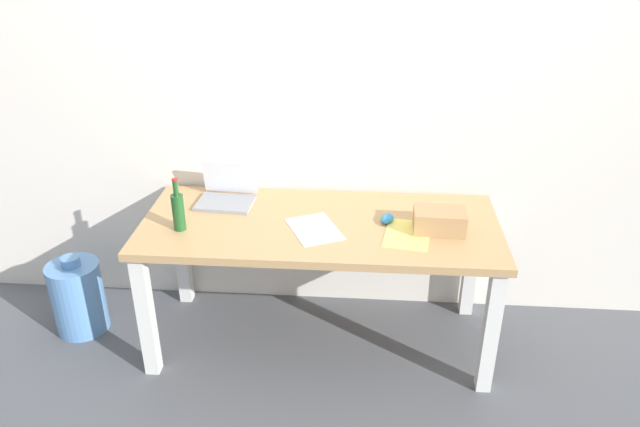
{
  "coord_description": "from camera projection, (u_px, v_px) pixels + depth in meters",
  "views": [
    {
      "loc": [
        0.2,
        -2.67,
        2.14
      ],
      "look_at": [
        0.0,
        0.0,
        0.77
      ],
      "focal_mm": 34.36,
      "sensor_mm": 36.0,
      "label": 1
    }
  ],
  "objects": [
    {
      "name": "ground_plane",
      "position": [
        320.0,
        338.0,
        3.36
      ],
      "size": [
        8.0,
        8.0,
        0.0
      ],
      "primitive_type": "plane",
      "color": "#515459"
    },
    {
      "name": "back_wall",
      "position": [
        326.0,
        84.0,
        3.16
      ],
      "size": [
        5.2,
        0.08,
        2.6
      ],
      "primitive_type": "cube",
      "color": "silver",
      "rests_on": "ground"
    },
    {
      "name": "desk",
      "position": [
        320.0,
        239.0,
        3.07
      ],
      "size": [
        1.77,
        0.75,
        0.72
      ],
      "color": "tan",
      "rests_on": "ground"
    },
    {
      "name": "laptop_left",
      "position": [
        227.0,
        194.0,
        3.22
      ],
      "size": [
        0.3,
        0.25,
        0.2
      ],
      "color": "gray",
      "rests_on": "desk"
    },
    {
      "name": "beer_bottle",
      "position": [
        178.0,
        210.0,
        2.92
      ],
      "size": [
        0.06,
        0.06,
        0.27
      ],
      "color": "#1E5123",
      "rests_on": "desk"
    },
    {
      "name": "computer_mouse",
      "position": [
        387.0,
        218.0,
        3.03
      ],
      "size": [
        0.09,
        0.11,
        0.03
      ],
      "primitive_type": "ellipsoid",
      "rotation": [
        0.0,
        0.0,
        -0.28
      ],
      "color": "#338CC6",
      "rests_on": "desk"
    },
    {
      "name": "cardboard_box",
      "position": [
        439.0,
        221.0,
        2.93
      ],
      "size": [
        0.25,
        0.17,
        0.11
      ],
      "primitive_type": "cube",
      "rotation": [
        0.0,
        0.0,
        -0.03
      ],
      "color": "tan",
      "rests_on": "desk"
    },
    {
      "name": "paper_sheet_center",
      "position": [
        314.0,
        229.0,
        2.97
      ],
      "size": [
        0.32,
        0.36,
        0.0
      ],
      "primitive_type": "cube",
      "rotation": [
        0.0,
        0.0,
        0.44
      ],
      "color": "white",
      "rests_on": "desk"
    },
    {
      "name": "paper_sheet_front_right",
      "position": [
        407.0,
        234.0,
        2.92
      ],
      "size": [
        0.25,
        0.32,
        0.0
      ],
      "primitive_type": "cube",
      "rotation": [
        0.0,
        0.0,
        -0.15
      ],
      "color": "#F4E06B",
      "rests_on": "desk"
    },
    {
      "name": "water_cooler_jug",
      "position": [
        78.0,
        297.0,
        3.35
      ],
      "size": [
        0.28,
        0.28,
        0.46
      ],
      "color": "#598CC6",
      "rests_on": "ground"
    }
  ]
}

